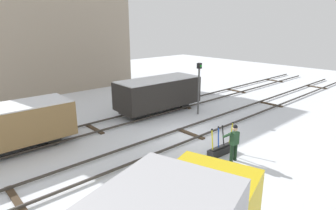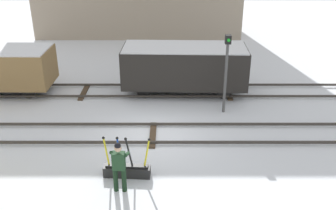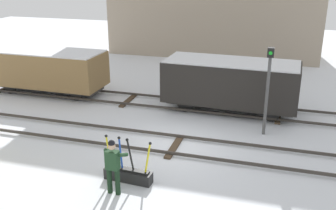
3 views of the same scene
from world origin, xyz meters
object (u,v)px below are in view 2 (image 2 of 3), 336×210
at_px(rail_worker, 120,164).
at_px(signal_post, 228,66).
at_px(switch_lever_frame, 128,169).
at_px(freight_car_near_switch, 186,67).

height_order(rail_worker, signal_post, signal_post).
height_order(switch_lever_frame, rail_worker, rail_worker).
relative_size(switch_lever_frame, rail_worker, 0.92).
bearing_deg(rail_worker, switch_lever_frame, 83.59).
xyz_separation_m(switch_lever_frame, freight_car_near_switch, (2.11, 6.89, 1.10)).
xyz_separation_m(signal_post, freight_car_near_switch, (-1.66, 2.13, -0.79)).
bearing_deg(freight_car_near_switch, signal_post, -50.10).
relative_size(switch_lever_frame, signal_post, 0.45).
distance_m(rail_worker, signal_post, 6.85).
bearing_deg(signal_post, freight_car_near_switch, 127.91).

